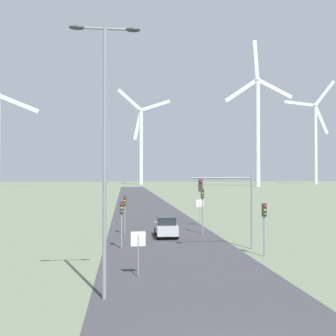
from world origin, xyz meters
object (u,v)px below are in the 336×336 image
Objects in this scene: traffic_light_post_mid_left at (125,206)px; wind_turbine_center at (141,139)px; traffic_light_post_near_left at (122,214)px; car_approaching at (166,227)px; traffic_light_post_near_right at (264,217)px; traffic_light_post_mid_right at (202,201)px; stop_sign_near at (138,245)px; traffic_light_mast_overhead at (230,196)px; stop_sign_far at (200,207)px; streetlamp at (105,132)px; wind_turbine_right at (258,122)px; wind_turbine_far_right at (315,136)px.

wind_turbine_center is (9.10, 181.82, 23.00)m from traffic_light_post_mid_left.
traffic_light_post_near_left reaches higher than car_approaching.
traffic_light_post_mid_right is at bearing 102.03° from traffic_light_post_near_right.
traffic_light_mast_overhead is (7.04, 6.90, 2.29)m from stop_sign_near.
stop_sign_far is at bearing 88.52° from traffic_light_mast_overhead.
traffic_light_post_near_left is (-0.96, 8.16, 0.86)m from stop_sign_near.
streetlamp is at bearing -113.38° from stop_sign_near.
streetlamp is 12.92m from traffic_light_post_near_left.
traffic_light_post_near_right is 0.07× the size of wind_turbine_center.
car_approaching is at bearing -121.73° from stop_sign_far.
traffic_light_mast_overhead is at bearing -46.57° from traffic_light_post_mid_left.
wind_turbine_right reaches higher than traffic_light_post_mid_left.
traffic_light_post_near_left is (0.67, 11.95, -4.88)m from streetlamp.
traffic_light_mast_overhead is at bearing -118.54° from wind_turbine_far_right.
streetlamp is at bearing -113.93° from traffic_light_post_mid_right.
traffic_light_post_mid_right is (6.50, 14.54, 1.39)m from stop_sign_near.
traffic_light_mast_overhead is 0.09× the size of wind_turbine_far_right.
car_approaching is at bearing 122.64° from traffic_light_post_near_right.
wind_turbine_center is 102.54m from wind_turbine_far_right.
wind_turbine_center reaches higher than stop_sign_far.
traffic_light_post_mid_right is 0.06× the size of wind_turbine_right.
traffic_light_post_mid_left is 7.25m from traffic_light_post_mid_right.
traffic_light_post_near_right reaches higher than car_approaching.
wind_turbine_far_right reaches higher than traffic_light_post_near_right.
wind_turbine_center is (10.03, 200.70, 18.18)m from streetlamp.
wind_turbine_right is 1.11× the size of wind_turbine_far_right.
wind_turbine_right is (60.57, 154.14, 28.44)m from stop_sign_near.
wind_turbine_right reaches higher than traffic_light_post_near_right.
car_approaching is at bearing -159.58° from traffic_light_post_mid_right.
traffic_light_post_near_right is at bearing -109.09° from wind_turbine_right.
wind_turbine_far_right is at bearing 61.46° from traffic_light_mast_overhead.
traffic_light_post_near_left is 6.94m from traffic_light_post_mid_left.
wind_turbine_center is (5.45, 183.69, 24.71)m from car_approaching.
traffic_light_post_mid_left reaches higher than stop_sign_far.
car_approaching is (-5.75, 8.98, -1.72)m from traffic_light_post_near_right.
wind_turbine_far_right is (103.50, 177.46, 26.36)m from stop_sign_far.
traffic_light_mast_overhead is at bearing -8.94° from traffic_light_post_near_left.
wind_turbine_center reaches higher than traffic_light_mast_overhead.
streetlamp is at bearing -119.16° from wind_turbine_far_right.
stop_sign_near is 13.57m from car_approaching.
traffic_light_mast_overhead is 191.24m from wind_turbine_center.
traffic_light_mast_overhead reaches higher than traffic_light_post_near_right.
traffic_light_mast_overhead is (7.75, -8.19, 1.36)m from traffic_light_post_mid_left.
stop_sign_near is at bearing -109.90° from stop_sign_far.
traffic_light_mast_overhead is at bearing 50.93° from streetlamp.
stop_sign_far is 178.07m from wind_turbine_center.
wind_turbine_far_right is at bearing 59.75° from stop_sign_far.
traffic_light_post_near_right is at bearing -89.91° from wind_turbine_center.
stop_sign_near is 0.04× the size of wind_turbine_far_right.
traffic_light_post_mid_left is 0.86× the size of car_approaching.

